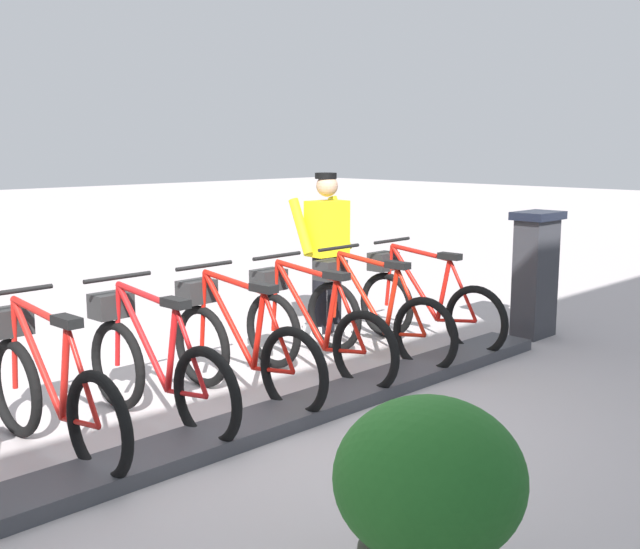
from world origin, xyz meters
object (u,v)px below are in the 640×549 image
object	(u,v)px
bike_docked_0	(423,302)
bike_docked_5	(47,389)
bike_docked_4	(152,365)
worker_near_rack	(326,247)
payment_kiosk	(535,272)
bike_docked_1	(371,314)
bike_docked_3	(238,345)
planter_bush	(429,504)
bike_docked_2	(310,328)

from	to	relation	value
bike_docked_0	bike_docked_5	world-z (taller)	same
bike_docked_4	worker_near_rack	xyz separation A→B (m)	(1.00, -2.73, 0.48)
payment_kiosk	worker_near_rack	xyz separation A→B (m)	(1.57, 1.42, 0.24)
bike_docked_1	bike_docked_5	xyz separation A→B (m)	(0.00, 3.05, 0.00)
bike_docked_0	payment_kiosk	bearing A→B (deg)	-117.52
bike_docked_3	bike_docked_5	bearing A→B (deg)	90.00
bike_docked_0	planter_bush	distance (m)	4.52
bike_docked_1	bike_docked_5	size ratio (longest dim) A/B	1.00
bike_docked_1	bike_docked_4	size ratio (longest dim) A/B	1.00
bike_docked_5	worker_near_rack	bearing A→B (deg)	-74.00
bike_docked_2	bike_docked_4	xyz separation A→B (m)	(0.00, 1.53, 0.00)
payment_kiosk	bike_docked_5	bearing A→B (deg)	83.37
payment_kiosk	planter_bush	bearing A→B (deg)	115.31
bike_docked_3	worker_near_rack	world-z (taller)	worker_near_rack
worker_near_rack	planter_bush	world-z (taller)	worker_near_rack
payment_kiosk	bike_docked_1	bearing A→B (deg)	72.92
bike_docked_4	worker_near_rack	bearing A→B (deg)	-69.86
bike_docked_1	bike_docked_2	bearing A→B (deg)	90.00
bike_docked_0	bike_docked_2	distance (m)	1.53
bike_docked_0	bike_docked_2	xyz separation A→B (m)	(0.00, 1.53, 0.00)
bike_docked_0	planter_bush	size ratio (longest dim) A/B	1.77
payment_kiosk	bike_docked_0	distance (m)	1.26
bike_docked_3	planter_bush	distance (m)	3.06
bike_docked_5	bike_docked_3	bearing A→B (deg)	-90.00
bike_docked_2	bike_docked_0	bearing A→B (deg)	-90.00
bike_docked_3	bike_docked_5	size ratio (longest dim) A/B	1.00
bike_docked_3	bike_docked_2	bearing A→B (deg)	-90.00
payment_kiosk	bike_docked_2	distance (m)	2.70
bike_docked_2	worker_near_rack	bearing A→B (deg)	-50.26
payment_kiosk	bike_docked_4	xyz separation A→B (m)	(0.57, 4.15, -0.24)
planter_bush	payment_kiosk	bearing A→B (deg)	-64.69
bike_docked_1	planter_bush	bearing A→B (deg)	134.72
planter_bush	bike_docked_5	bearing A→B (deg)	5.13
bike_docked_4	bike_docked_1	bearing A→B (deg)	-90.00
bike_docked_1	planter_bush	distance (m)	3.95
bike_docked_3	payment_kiosk	bearing A→B (deg)	-99.58
payment_kiosk	worker_near_rack	size ratio (longest dim) A/B	0.77
bike_docked_2	bike_docked_3	world-z (taller)	same
payment_kiosk	bike_docked_2	world-z (taller)	payment_kiosk
bike_docked_0	planter_bush	world-z (taller)	bike_docked_0
bike_docked_4	bike_docked_2	bearing A→B (deg)	-90.00
bike_docked_3	bike_docked_5	xyz separation A→B (m)	(0.00, 1.53, 0.00)
bike_docked_4	payment_kiosk	bearing A→B (deg)	-97.84
bike_docked_0	planter_bush	xyz separation A→B (m)	(-2.78, 3.57, 0.11)
bike_docked_4	planter_bush	size ratio (longest dim) A/B	1.77
bike_docked_0	bike_docked_5	size ratio (longest dim) A/B	1.00
bike_docked_2	worker_near_rack	size ratio (longest dim) A/B	1.04
bike_docked_0	bike_docked_1	size ratio (longest dim) A/B	1.00
bike_docked_5	worker_near_rack	size ratio (longest dim) A/B	1.04
bike_docked_4	planter_bush	world-z (taller)	bike_docked_4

